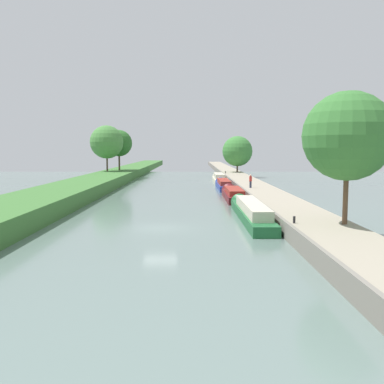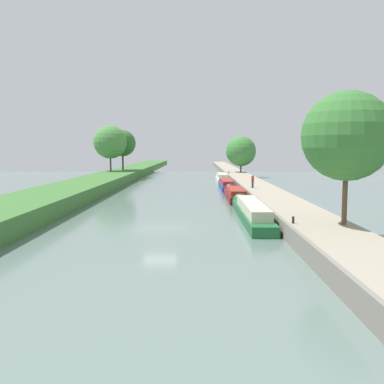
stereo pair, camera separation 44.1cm
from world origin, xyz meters
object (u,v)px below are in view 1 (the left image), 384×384
at_px(mooring_bollard_near, 296,220).
at_px(narrowboat_maroon, 235,194).
at_px(person_walking, 252,181).
at_px(narrowboat_cream, 220,178).
at_px(narrowboat_blue, 225,184).
at_px(narrowboat_green, 252,211).
at_px(mooring_bollard_far, 227,172).

bearing_deg(mooring_bollard_near, narrowboat_maroon, 94.29).
xyz_separation_m(narrowboat_maroon, person_walking, (2.37, 2.18, 1.42)).
xyz_separation_m(narrowboat_maroon, narrowboat_cream, (0.06, 28.46, 0.01)).
distance_m(person_walking, mooring_bollard_near, 25.40).
height_order(narrowboat_maroon, narrowboat_cream, narrowboat_cream).
bearing_deg(narrowboat_blue, narrowboat_maroon, -89.33).
height_order(narrowboat_blue, narrowboat_cream, narrowboat_cream).
xyz_separation_m(narrowboat_green, mooring_bollard_near, (1.68, -8.58, 0.69)).
xyz_separation_m(narrowboat_maroon, mooring_bollard_far, (1.74, 33.82, 0.77)).
relative_size(narrowboat_maroon, mooring_bollard_near, 26.00).
xyz_separation_m(narrowboat_blue, mooring_bollard_far, (1.90, 20.11, 0.76)).
relative_size(narrowboat_green, mooring_bollard_near, 36.99).
distance_m(narrowboat_green, mooring_bollard_near, 8.77).
bearing_deg(mooring_bollard_far, mooring_bollard_near, -90.00).
bearing_deg(narrowboat_blue, narrowboat_green, -89.55).
bearing_deg(narrowboat_green, mooring_bollard_far, 88.02).
distance_m(narrowboat_maroon, person_walking, 3.52).
xyz_separation_m(narrowboat_green, mooring_bollard_far, (1.68, 48.44, 0.69)).
relative_size(narrowboat_blue, narrowboat_cream, 1.02).
bearing_deg(mooring_bollard_near, narrowboat_cream, 91.86).
height_order(narrowboat_blue, mooring_bollard_far, mooring_bollard_far).
distance_m(mooring_bollard_near, mooring_bollard_far, 57.02).
height_order(narrowboat_green, narrowboat_maroon, narrowboat_green).
distance_m(narrowboat_green, person_walking, 17.01).
xyz_separation_m(narrowboat_green, narrowboat_maroon, (-0.07, 14.62, -0.08)).
bearing_deg(narrowboat_green, person_walking, 82.20).
bearing_deg(mooring_bollard_near, mooring_bollard_far, 90.00).
bearing_deg(mooring_bollard_far, narrowboat_maroon, -92.95).
bearing_deg(mooring_bollard_far, narrowboat_blue, -95.40).
relative_size(narrowboat_blue, person_walking, 7.86).
distance_m(narrowboat_cream, person_walking, 26.42).
xyz_separation_m(narrowboat_green, narrowboat_blue, (-0.22, 28.33, -0.07)).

